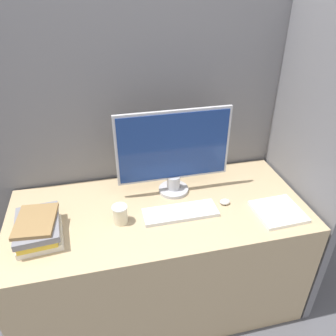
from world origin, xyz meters
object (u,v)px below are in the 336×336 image
(coffee_cup, at_px, (120,214))
(keyboard, at_px, (180,213))
(monitor, at_px, (174,153))
(mouse, at_px, (225,202))
(book_stack, at_px, (38,229))

(coffee_cup, bearing_deg, keyboard, -1.41)
(monitor, relative_size, keyboard, 1.60)
(mouse, height_order, coffee_cup, coffee_cup)
(monitor, distance_m, book_stack, 0.78)
(coffee_cup, distance_m, book_stack, 0.39)
(monitor, xyz_separation_m, book_stack, (-0.72, -0.23, -0.20))
(keyboard, bearing_deg, coffee_cup, 178.59)
(monitor, relative_size, coffee_cup, 6.31)
(mouse, height_order, book_stack, book_stack)
(mouse, bearing_deg, coffee_cup, -177.86)
(book_stack, bearing_deg, mouse, 2.69)
(mouse, distance_m, coffee_cup, 0.57)
(coffee_cup, bearing_deg, monitor, 32.20)
(keyboard, height_order, mouse, mouse)
(mouse, bearing_deg, book_stack, -177.31)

